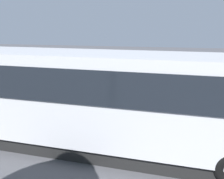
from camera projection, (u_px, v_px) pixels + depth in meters
The scene contains 13 objects.
ground_plane at pixel (154, 115), 12.69m from camera, with size 80.00×80.00×0.00m, color #4C4C51.
tour_bus at pixel (105, 102), 8.83m from camera, with size 11.08×3.04×3.25m.
spectator_far_left at pixel (163, 99), 11.38m from camera, with size 0.58×0.37×1.80m.
spectator_left at pixel (142, 98), 11.48m from camera, with size 0.58×0.38×1.80m.
spectator_centre at pixel (119, 98), 11.61m from camera, with size 0.57×0.33×1.79m.
spectator_right at pixel (92, 96), 11.98m from camera, with size 0.58×0.34×1.73m.
spectator_far_right at pixel (68, 95), 12.33m from camera, with size 0.57×0.39×1.71m.
parked_motorcycle_silver at pixel (194, 122), 10.36m from camera, with size 2.05×0.58×0.99m.
stunt_motorcycle at pixel (85, 89), 15.13m from camera, with size 2.05×0.58×1.23m.
traffic_cone at pixel (116, 100), 14.06m from camera, with size 0.34×0.34×0.63m.
bay_line_a at pixel (210, 112), 13.05m from camera, with size 0.20×4.17×0.01m.
bay_line_b at pixel (155, 108), 13.67m from camera, with size 0.21×4.46×0.01m.
bay_line_c at pixel (105, 105), 14.30m from camera, with size 0.22×4.77×0.01m.
Camera 1 is at (-1.04, 12.18, 4.11)m, focal length 43.49 mm.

